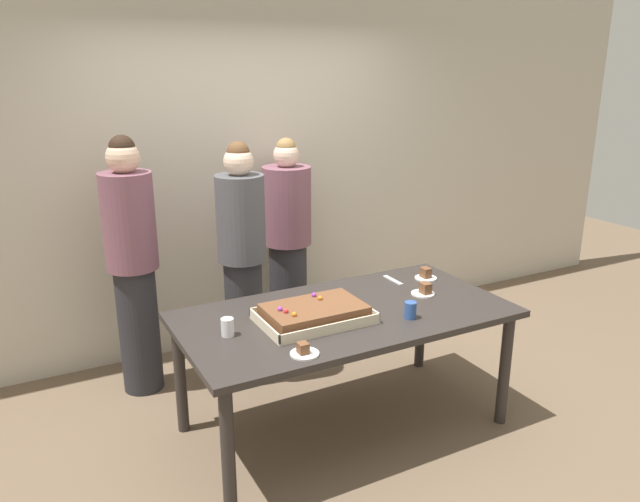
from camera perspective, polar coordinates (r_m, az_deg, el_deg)
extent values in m
plane|color=brown|center=(4.00, 2.24, -16.05)|extent=(12.00, 12.00, 0.00)
cube|color=beige|center=(4.84, -7.19, 8.84)|extent=(8.00, 0.12, 3.00)
cube|color=#2D2826|center=(3.64, 2.38, -6.00)|extent=(1.97, 1.02, 0.04)
cylinder|color=#2D2826|center=(3.16, -8.64, -18.27)|extent=(0.07, 0.07, 0.74)
cylinder|color=#2D2826|center=(4.01, 16.98, -10.61)|extent=(0.07, 0.07, 0.74)
cylinder|color=#2D2826|center=(3.86, -13.01, -11.44)|extent=(0.07, 0.07, 0.74)
cylinder|color=#2D2826|center=(4.59, 9.47, -6.45)|extent=(0.07, 0.07, 0.74)
cube|color=beige|center=(3.50, -0.55, -6.49)|extent=(0.63, 0.42, 0.01)
cube|color=beige|center=(3.32, 1.10, -7.26)|extent=(0.63, 0.01, 0.05)
cube|color=beige|center=(3.66, -2.05, -4.89)|extent=(0.63, 0.01, 0.05)
cube|color=beige|center=(3.37, -5.27, -6.97)|extent=(0.01, 0.42, 0.05)
cube|color=beige|center=(3.63, 3.81, -5.11)|extent=(0.01, 0.42, 0.05)
cube|color=brown|center=(3.48, -0.55, -5.77)|extent=(0.56, 0.35, 0.08)
sphere|color=purple|center=(3.59, -0.57, -4.15)|extent=(0.03, 0.03, 0.03)
sphere|color=orange|center=(3.54, 0.02, -4.45)|extent=(0.03, 0.03, 0.03)
sphere|color=purple|center=(3.40, -3.78, -5.46)|extent=(0.03, 0.03, 0.03)
sphere|color=red|center=(3.37, -3.21, -5.66)|extent=(0.03, 0.03, 0.03)
sphere|color=orange|center=(3.32, -2.43, -5.97)|extent=(0.03, 0.03, 0.03)
cylinder|color=white|center=(3.94, 9.64, -3.97)|extent=(0.15, 0.15, 0.01)
cube|color=brown|center=(3.93, 9.87, -3.46)|extent=(0.06, 0.07, 0.07)
cylinder|color=white|center=(4.23, 9.91, -2.52)|extent=(0.15, 0.15, 0.01)
cube|color=brown|center=(4.22, 9.90, -2.01)|extent=(0.06, 0.07, 0.07)
cylinder|color=white|center=(3.12, -1.45, -9.63)|extent=(0.15, 0.15, 0.01)
cube|color=brown|center=(3.10, -1.61, -9.11)|extent=(0.05, 0.06, 0.06)
cylinder|color=#2D5199|center=(3.56, 8.50, -5.52)|extent=(0.07, 0.07, 0.10)
cylinder|color=white|center=(3.34, -8.69, -7.09)|extent=(0.07, 0.07, 0.10)
cube|color=silver|center=(4.16, 6.88, -2.74)|extent=(0.03, 0.20, 0.01)
cylinder|color=#28282D|center=(4.88, -2.99, -4.07)|extent=(0.30, 0.30, 0.85)
cylinder|color=#7A4C5B|center=(4.66, -3.13, 4.28)|extent=(0.37, 0.37, 0.60)
sphere|color=beige|center=(4.59, -3.20, 9.00)|extent=(0.19, 0.19, 0.19)
sphere|color=olive|center=(4.59, -3.22, 9.66)|extent=(0.15, 0.15, 0.15)
cylinder|color=#28282D|center=(4.38, -16.63, -7.07)|extent=(0.27, 0.27, 0.89)
cylinder|color=#7A4C5B|center=(4.14, -17.53, 2.67)|extent=(0.34, 0.34, 0.64)
sphere|color=beige|center=(4.06, -18.06, 8.38)|extent=(0.21, 0.21, 0.21)
sphere|color=black|center=(4.05, -18.13, 9.19)|extent=(0.17, 0.17, 0.17)
cylinder|color=#28282D|center=(4.33, -7.09, -6.57)|extent=(0.26, 0.26, 0.91)
cylinder|color=#4C4C51|center=(4.09, -7.47, 3.06)|extent=(0.33, 0.33, 0.59)
sphere|color=beige|center=(4.02, -7.68, 8.35)|extent=(0.20, 0.20, 0.20)
sphere|color=brown|center=(4.01, -7.71, 9.11)|extent=(0.15, 0.15, 0.15)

